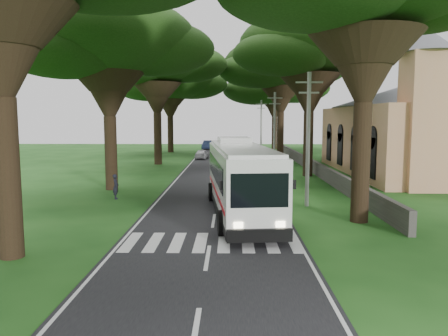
% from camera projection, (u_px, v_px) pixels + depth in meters
% --- Properties ---
extents(ground, '(140.00, 140.00, 0.00)m').
position_uv_depth(ground, '(212.00, 231.00, 20.60)').
color(ground, '#174313').
rests_on(ground, ground).
extents(road, '(8.00, 120.00, 0.04)m').
position_uv_depth(road, '(222.00, 169.00, 45.44)').
color(road, black).
rests_on(road, ground).
extents(crosswalk, '(8.00, 3.00, 0.01)m').
position_uv_depth(crosswalk, '(210.00, 243.00, 18.62)').
color(crosswalk, silver).
rests_on(crosswalk, ground).
extents(property_wall, '(0.35, 50.00, 1.20)m').
position_uv_depth(property_wall, '(310.00, 165.00, 44.24)').
color(property_wall, '#383533').
rests_on(property_wall, ground).
extents(church, '(14.00, 24.00, 11.60)m').
position_uv_depth(church, '(410.00, 122.00, 41.19)').
color(church, '#E49F6F').
rests_on(church, ground).
extents(pole_near, '(1.60, 0.24, 8.00)m').
position_uv_depth(pole_near, '(308.00, 137.00, 26.01)').
color(pole_near, gray).
rests_on(pole_near, ground).
extents(pole_mid, '(1.60, 0.24, 8.00)m').
position_uv_depth(pole_mid, '(274.00, 129.00, 45.88)').
color(pole_mid, gray).
rests_on(pole_mid, ground).
extents(pole_far, '(1.60, 0.24, 8.00)m').
position_uv_depth(pole_far, '(261.00, 126.00, 65.74)').
color(pole_far, gray).
rests_on(pole_far, ground).
extents(tree_l_mida, '(12.79, 12.79, 13.77)m').
position_uv_depth(tree_l_mida, '(108.00, 40.00, 31.40)').
color(tree_l_mida, black).
rests_on(tree_l_mida, ground).
extents(tree_l_midb, '(13.32, 13.32, 14.91)m').
position_uv_depth(tree_l_midb, '(156.00, 59.00, 49.16)').
color(tree_l_midb, black).
rests_on(tree_l_midb, ground).
extents(tree_l_far, '(14.82, 14.82, 14.34)m').
position_uv_depth(tree_l_far, '(170.00, 80.00, 67.15)').
color(tree_l_far, black).
rests_on(tree_l_far, ground).
extents(tree_r_mida, '(12.72, 12.72, 14.67)m').
position_uv_depth(tree_r_mida, '(310.00, 46.00, 39.02)').
color(tree_r_mida, black).
rests_on(tree_r_mida, ground).
extents(tree_r_midb, '(14.98, 14.98, 15.64)m').
position_uv_depth(tree_r_midb, '(281.00, 64.00, 56.84)').
color(tree_r_midb, black).
rests_on(tree_r_midb, ground).
extents(tree_r_far, '(16.23, 16.23, 14.50)m').
position_uv_depth(tree_r_far, '(275.00, 85.00, 74.86)').
color(tree_r_far, black).
rests_on(tree_r_far, ground).
extents(coach_bus, '(4.00, 13.13, 3.81)m').
position_uv_depth(coach_bus, '(240.00, 178.00, 23.95)').
color(coach_bus, white).
rests_on(coach_bus, ground).
extents(distant_car_a, '(1.84, 3.79, 1.25)m').
position_uv_depth(distant_car_a, '(202.00, 154.00, 56.93)').
color(distant_car_a, '#9D9CA0').
rests_on(distant_car_a, road).
extents(distant_car_b, '(2.05, 4.61, 1.47)m').
position_uv_depth(distant_car_b, '(208.00, 145.00, 74.76)').
color(distant_car_b, navy).
rests_on(distant_car_b, road).
extents(distant_car_c, '(1.71, 4.16, 1.21)m').
position_uv_depth(distant_car_c, '(236.00, 144.00, 80.45)').
color(distant_car_c, maroon).
rests_on(distant_car_c, road).
extents(pedestrian, '(0.50, 0.66, 1.64)m').
position_uv_depth(pedestrian, '(116.00, 187.00, 28.69)').
color(pedestrian, black).
rests_on(pedestrian, ground).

